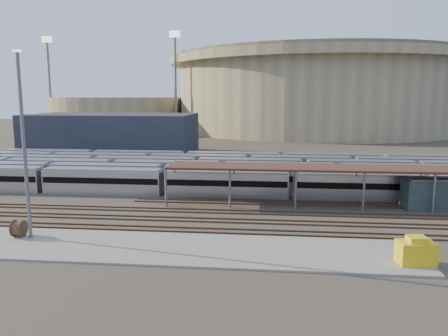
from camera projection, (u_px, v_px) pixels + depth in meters
The scene contains 14 objects.
ground at pixel (225, 210), 56.48m from camera, with size 420.00×420.00×0.00m, color #383026.
apron at pixel (157, 248), 42.26m from camera, with size 50.00×9.00×0.20m, color gray.
subway_trains at pixel (234, 172), 74.36m from camera, with size 129.87×23.90×3.60m.
inspection_shed at pixel (394, 170), 57.32m from camera, with size 60.30×6.00×5.30m.
empty_tracks at pixel (220, 220), 51.56m from camera, with size 170.00×9.62×0.18m.
stadium at pixel (315, 91), 188.57m from camera, with size 124.00×124.00×32.50m.
secondary_arena at pixel (118, 114), 189.05m from camera, with size 56.00×56.00×14.00m, color gray.
service_building at pixel (112, 133), 113.22m from camera, with size 42.00×20.00×10.00m, color #1E232D.
floodlight_0 at pixel (175, 80), 164.11m from camera, with size 4.00×1.00×38.40m.
floodlight_1 at pixel (49, 81), 179.57m from camera, with size 4.00×1.00×38.40m.
floodlight_3 at pixel (238, 83), 211.11m from camera, with size 4.00×1.00×38.40m.
cable_reel_east at pixel (19, 228), 45.22m from camera, with size 1.75×1.75×0.97m, color brown.
yard_light_pole at pixel (24, 146), 43.43m from camera, with size 0.82×0.36×18.81m.
yellow_equipment at pixel (416, 253), 37.94m from camera, with size 3.11×1.94×1.94m, color gold.
Camera 1 is at (5.65, -54.53, 14.64)m, focal length 35.00 mm.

